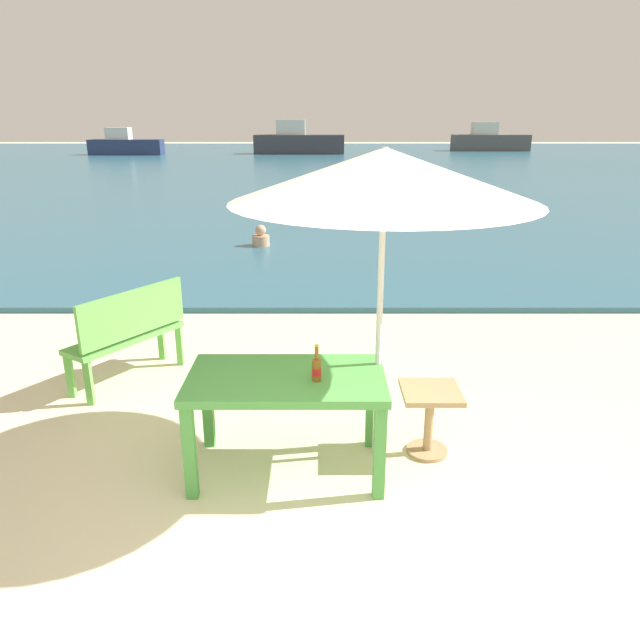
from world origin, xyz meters
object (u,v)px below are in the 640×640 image
at_px(beer_bottle_amber, 317,368).
at_px(swimmer_person, 261,238).
at_px(boat_cargo_ship, 298,142).
at_px(bench_green_left, 129,330).
at_px(side_table_wood, 430,412).
at_px(boat_barge, 490,141).
at_px(picnic_table_green, 287,390).
at_px(boat_sailboat, 125,145).
at_px(patio_umbrella, 385,176).

relative_size(beer_bottle_amber, swimmer_person, 0.65).
bearing_deg(boat_cargo_ship, bench_green_left, -90.55).
relative_size(side_table_wood, boat_barge, 0.10).
bearing_deg(picnic_table_green, boat_sailboat, 108.99).
xyz_separation_m(picnic_table_green, swimmer_person, (-0.92, 7.64, -0.41)).
height_order(patio_umbrella, boat_barge, patio_umbrella).
height_order(bench_green_left, boat_cargo_ship, boat_cargo_ship).
height_order(picnic_table_green, swimmer_person, picnic_table_green).
relative_size(picnic_table_green, boat_cargo_ship, 0.23).
bearing_deg(swimmer_person, bench_green_left, -96.36).
xyz_separation_m(picnic_table_green, beer_bottle_amber, (0.22, -0.08, 0.20)).
bearing_deg(boat_barge, swimmer_person, -111.99).
height_order(patio_umbrella, boat_sailboat, patio_umbrella).
bearing_deg(patio_umbrella, beer_bottle_amber, -146.99).
xyz_separation_m(beer_bottle_amber, boat_sailboat, (-12.80, 36.63, -0.15)).
bearing_deg(boat_barge, side_table_wood, -105.76).
height_order(picnic_table_green, side_table_wood, picnic_table_green).
distance_m(beer_bottle_amber, swimmer_person, 7.83).
relative_size(beer_bottle_amber, bench_green_left, 0.22).
relative_size(bench_green_left, boat_cargo_ship, 0.20).
relative_size(picnic_table_green, boat_sailboat, 0.30).
bearing_deg(swimmer_person, boat_cargo_ship, 90.63).
bearing_deg(bench_green_left, boat_barge, 70.25).
bearing_deg(beer_bottle_amber, side_table_wood, 19.73).
bearing_deg(boat_sailboat, boat_barge, 10.64).
distance_m(side_table_wood, boat_barge, 42.67).
bearing_deg(picnic_table_green, boat_barge, 72.95).
distance_m(beer_bottle_amber, side_table_wood, 1.04).
distance_m(picnic_table_green, beer_bottle_amber, 0.31).
height_order(side_table_wood, bench_green_left, bench_green_left).
xyz_separation_m(beer_bottle_amber, swimmer_person, (-1.14, 7.72, -0.61)).
bearing_deg(bench_green_left, side_table_wood, -26.04).
height_order(beer_bottle_amber, side_table_wood, beer_bottle_amber).
bearing_deg(patio_umbrella, bench_green_left, 149.72).
relative_size(picnic_table_green, patio_umbrella, 0.61).
distance_m(picnic_table_green, boat_sailboat, 38.65).
bearing_deg(beer_bottle_amber, boat_cargo_ship, 92.23).
relative_size(bench_green_left, swimmer_person, 2.92).
xyz_separation_m(bench_green_left, swimmer_person, (0.68, 6.10, -0.30)).
bearing_deg(boat_barge, beer_bottle_amber, -106.75).
distance_m(picnic_table_green, swimmer_person, 7.71).
distance_m(bench_green_left, boat_sailboat, 36.69).
height_order(picnic_table_green, boat_sailboat, boat_sailboat).
xyz_separation_m(picnic_table_green, boat_barge, (12.67, 41.29, 0.15)).
relative_size(picnic_table_green, bench_green_left, 1.17).
bearing_deg(boat_sailboat, beer_bottle_amber, -70.74).
distance_m(patio_umbrella, bench_green_left, 3.06).
bearing_deg(side_table_wood, boat_barge, 74.24).
height_order(patio_umbrella, swimmer_person, patio_umbrella).
bearing_deg(boat_cargo_ship, picnic_table_green, -88.09).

